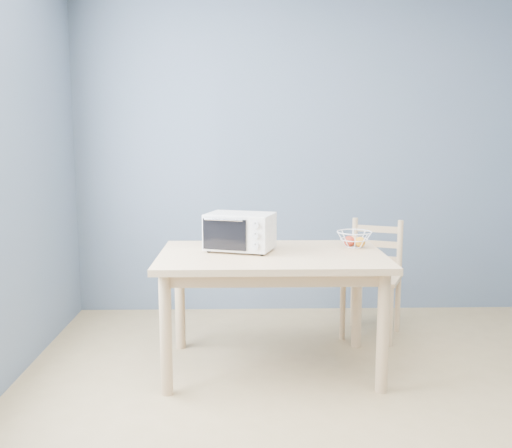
{
  "coord_description": "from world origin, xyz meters",
  "views": [
    {
      "loc": [
        -0.61,
        -2.52,
        1.46
      ],
      "look_at": [
        -0.53,
        1.0,
        0.93
      ],
      "focal_mm": 40.0,
      "sensor_mm": 36.0,
      "label": 1
    }
  ],
  "objects_px": {
    "fruit_basket": "(354,239)",
    "dining_chair": "(373,279)",
    "dining_table": "(272,269)",
    "toaster_oven": "(237,231)"
  },
  "relations": [
    {
      "from": "toaster_oven",
      "to": "fruit_basket",
      "type": "bearing_deg",
      "value": 25.37
    },
    {
      "from": "toaster_oven",
      "to": "dining_chair",
      "type": "height_order",
      "value": "toaster_oven"
    },
    {
      "from": "dining_table",
      "to": "dining_chair",
      "type": "height_order",
      "value": "dining_chair"
    },
    {
      "from": "fruit_basket",
      "to": "toaster_oven",
      "type": "bearing_deg",
      "value": -172.55
    },
    {
      "from": "fruit_basket",
      "to": "dining_chair",
      "type": "relative_size",
      "value": 0.3
    },
    {
      "from": "dining_table",
      "to": "fruit_basket",
      "type": "distance_m",
      "value": 0.6
    },
    {
      "from": "toaster_oven",
      "to": "fruit_basket",
      "type": "height_order",
      "value": "toaster_oven"
    },
    {
      "from": "dining_table",
      "to": "fruit_basket",
      "type": "xyz_separation_m",
      "value": [
        0.55,
        0.18,
        0.16
      ]
    },
    {
      "from": "toaster_oven",
      "to": "dining_chair",
      "type": "distance_m",
      "value": 1.23
    },
    {
      "from": "dining_table",
      "to": "dining_chair",
      "type": "xyz_separation_m",
      "value": [
        0.79,
        0.63,
        -0.23
      ]
    }
  ]
}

